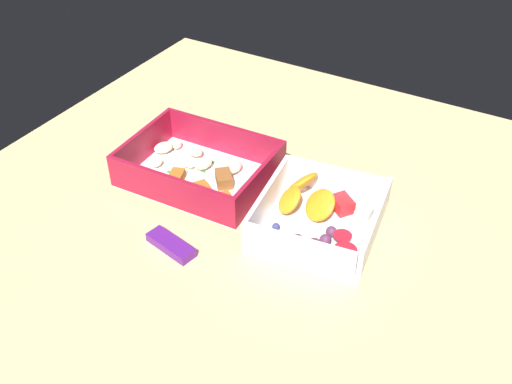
% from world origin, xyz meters
% --- Properties ---
extents(table_surface, '(0.80, 0.80, 0.02)m').
position_xyz_m(table_surface, '(0.00, 0.00, 0.01)').
color(table_surface, tan).
rests_on(table_surface, ground).
extents(pasta_container, '(0.21, 0.16, 0.06)m').
position_xyz_m(pasta_container, '(0.08, 0.00, 0.04)').
color(pasta_container, white).
rests_on(pasta_container, table_surface).
extents(fruit_bowl, '(0.17, 0.18, 0.05)m').
position_xyz_m(fruit_bowl, '(-0.11, 0.01, 0.04)').
color(fruit_bowl, white).
rests_on(fruit_bowl, table_surface).
extents(candy_bar, '(0.07, 0.04, 0.01)m').
position_xyz_m(candy_bar, '(0.03, 0.14, 0.03)').
color(candy_bar, '#51197A').
rests_on(candy_bar, table_surface).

